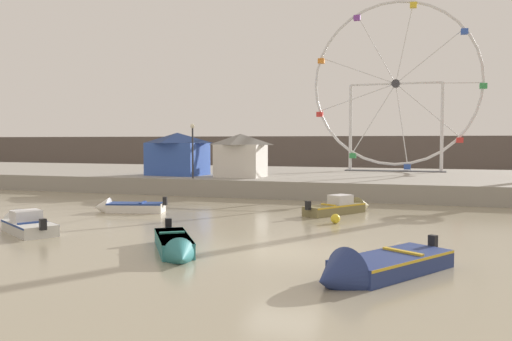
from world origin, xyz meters
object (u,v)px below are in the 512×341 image
object	(u,v)px
motorboat_teal_painted	(175,246)
mooring_buoy_orange	(335,219)
carnival_booth_blue_tent	(177,153)
motorboat_olive_wood	(343,207)
ferris_wheel_white_frame	(396,86)
motorboat_white_red_stripe	(125,207)
promenade_lamp_near	(193,143)
carnival_booth_white_ticket	(241,155)
motorboat_pale_grey	(24,224)
motorboat_navy_blue	(371,268)

from	to	relation	value
motorboat_teal_painted	mooring_buoy_orange	xyz separation A→B (m)	(4.06, 8.10, -0.06)
carnival_booth_blue_tent	motorboat_olive_wood	bearing A→B (deg)	-26.73
motorboat_olive_wood	motorboat_teal_painted	size ratio (longest dim) A/B	1.07
ferris_wheel_white_frame	carnival_booth_blue_tent	bearing A→B (deg)	-146.90
motorboat_olive_wood	motorboat_white_red_stripe	xyz separation A→B (m)	(-11.14, -3.17, -0.06)
motorboat_teal_painted	promenade_lamp_near	size ratio (longest dim) A/B	1.09
ferris_wheel_white_frame	carnival_booth_white_ticket	world-z (taller)	ferris_wheel_white_frame
carnival_booth_white_ticket	motorboat_olive_wood	bearing A→B (deg)	-40.93
motorboat_olive_wood	motorboat_pale_grey	world-z (taller)	motorboat_olive_wood
carnival_booth_white_ticket	promenade_lamp_near	distance (m)	3.73
carnival_booth_blue_tent	motorboat_pale_grey	bearing A→B (deg)	-77.90
motorboat_white_red_stripe	motorboat_pale_grey	bearing A→B (deg)	68.22
motorboat_olive_wood	ferris_wheel_white_frame	distance (m)	20.90
motorboat_white_red_stripe	motorboat_navy_blue	size ratio (longest dim) A/B	0.79
ferris_wheel_white_frame	promenade_lamp_near	distance (m)	19.16
motorboat_pale_grey	carnival_booth_blue_tent	xyz separation A→B (m)	(-2.10, 18.54, 2.56)
motorboat_pale_grey	mooring_buoy_orange	size ratio (longest dim) A/B	9.24
carnival_booth_blue_tent	promenade_lamp_near	bearing A→B (deg)	-42.13
carnival_booth_white_ticket	promenade_lamp_near	xyz separation A→B (m)	(-2.71, -2.41, 0.88)
motorboat_white_red_stripe	promenade_lamp_near	size ratio (longest dim) A/B	1.04
carnival_booth_white_ticket	mooring_buoy_orange	xyz separation A→B (m)	(8.89, -11.99, -2.59)
motorboat_teal_painted	ferris_wheel_white_frame	distance (m)	32.39
promenade_lamp_near	ferris_wheel_white_frame	bearing A→B (deg)	45.18
motorboat_teal_painted	mooring_buoy_orange	size ratio (longest dim) A/B	9.51
motorboat_navy_blue	carnival_booth_white_ticket	xyz separation A→B (m)	(-11.36, 21.18, 2.53)
motorboat_teal_painted	carnival_booth_blue_tent	distance (m)	23.11
motorboat_white_red_stripe	promenade_lamp_near	bearing A→B (deg)	-102.40
motorboat_teal_painted	carnival_booth_white_ticket	size ratio (longest dim) A/B	1.10
motorboat_pale_grey	promenade_lamp_near	bearing A→B (deg)	-60.62
motorboat_pale_grey	promenade_lamp_near	world-z (taller)	promenade_lamp_near
motorboat_navy_blue	promenade_lamp_near	distance (m)	23.71
carnival_booth_blue_tent	mooring_buoy_orange	world-z (taller)	carnival_booth_blue_tent
motorboat_navy_blue	carnival_booth_white_ticket	world-z (taller)	carnival_booth_white_ticket
motorboat_pale_grey	carnival_booth_white_ticket	world-z (taller)	carnival_booth_white_ticket
carnival_booth_blue_tent	promenade_lamp_near	distance (m)	4.01
motorboat_olive_wood	motorboat_pale_grey	distance (m)	15.36
motorboat_olive_wood	mooring_buoy_orange	xyz separation A→B (m)	(0.16, -3.56, -0.11)
motorboat_pale_grey	motorboat_navy_blue	size ratio (longest dim) A/B	0.81
ferris_wheel_white_frame	carnival_booth_white_ticket	xyz separation A→B (m)	(-10.35, -10.74, -5.71)
motorboat_olive_wood	ferris_wheel_white_frame	bearing A→B (deg)	28.10
motorboat_pale_grey	mooring_buoy_orange	bearing A→B (deg)	-122.15
motorboat_teal_painted	motorboat_navy_blue	distance (m)	6.62
ferris_wheel_white_frame	carnival_booth_white_ticket	distance (m)	15.97
motorboat_pale_grey	carnival_booth_white_ticket	xyz separation A→B (m)	(3.25, 18.04, 2.51)
motorboat_white_red_stripe	motorboat_navy_blue	bearing A→B (deg)	130.87
motorboat_pale_grey	promenade_lamp_near	xyz separation A→B (m)	(0.54, 15.63, 3.38)
motorboat_navy_blue	motorboat_olive_wood	bearing A→B (deg)	-135.54
ferris_wheel_white_frame	carnival_booth_blue_tent	world-z (taller)	ferris_wheel_white_frame
motorboat_white_red_stripe	carnival_booth_white_ticket	xyz separation A→B (m)	(2.41, 11.60, 2.53)
motorboat_olive_wood	carnival_booth_blue_tent	bearing A→B (deg)	90.57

